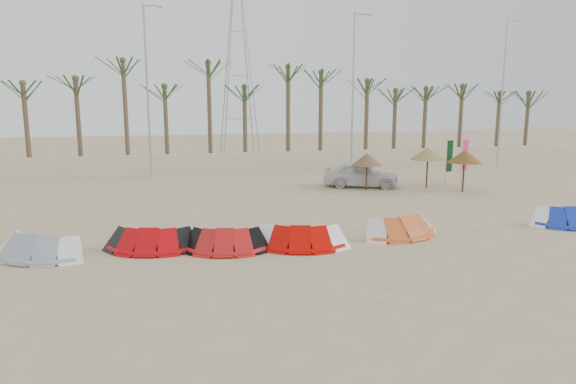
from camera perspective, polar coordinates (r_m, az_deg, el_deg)
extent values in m
plane|color=tan|center=(16.42, 4.86, -8.19)|extent=(120.00, 120.00, 0.00)
cube|color=beige|center=(37.38, -5.64, 3.36)|extent=(60.00, 0.30, 1.30)
cylinder|color=brown|center=(39.39, -26.79, 6.45)|extent=(0.32, 0.32, 6.50)
ellipsoid|color=#194719|center=(39.36, -27.18, 11.17)|extent=(4.00, 4.00, 2.40)
cylinder|color=brown|center=(38.33, -12.00, 7.26)|extent=(0.32, 0.32, 6.50)
ellipsoid|color=#194719|center=(38.30, -12.19, 12.12)|extent=(4.00, 4.00, 2.40)
cylinder|color=brown|center=(39.84, 2.65, 7.59)|extent=(0.32, 0.32, 6.50)
ellipsoid|color=#194719|center=(39.81, 2.69, 12.26)|extent=(4.00, 4.00, 2.40)
cylinder|color=brown|center=(43.65, 15.50, 7.47)|extent=(0.32, 0.32, 6.50)
ellipsoid|color=#194719|center=(43.62, 15.71, 11.74)|extent=(4.00, 4.00, 2.40)
cylinder|color=brown|center=(47.99, 23.98, 7.19)|extent=(0.32, 0.32, 6.50)
ellipsoid|color=#194719|center=(47.97, 24.27, 11.06)|extent=(4.00, 4.00, 2.40)
cylinder|color=#A5A8AD|center=(34.79, -15.34, 10.52)|extent=(0.14, 0.14, 11.00)
cylinder|color=#A5A8AD|center=(35.23, -14.93, 19.37)|extent=(1.00, 0.08, 0.08)
cube|color=#A5A8AD|center=(35.22, -14.06, 19.33)|extent=(0.35, 0.14, 0.10)
cylinder|color=#A5A8AD|center=(37.08, 7.22, 10.78)|extent=(0.14, 0.14, 11.00)
cylinder|color=#A5A8AD|center=(37.69, 8.17, 19.00)|extent=(1.00, 0.08, 0.08)
cube|color=#A5A8AD|center=(37.86, 8.91, 18.86)|extent=(0.35, 0.14, 0.10)
cylinder|color=#A5A8AD|center=(42.76, 22.71, 10.01)|extent=(0.14, 0.14, 11.00)
cylinder|color=#A5A8AD|center=(43.43, 23.79, 17.10)|extent=(1.00, 0.08, 0.08)
cube|color=#A5A8AD|center=(43.71, 24.34, 16.94)|extent=(0.35, 0.14, 0.10)
cylinder|color=#8C99A7|center=(18.95, -26.08, -6.37)|extent=(2.69, 1.70, 0.20)
cube|color=white|center=(18.74, -22.00, -5.76)|extent=(1.08, 1.25, 0.40)
cylinder|color=#BB040A|center=(18.48, -14.96, -6.05)|extent=(2.84, 0.90, 0.20)
cube|color=black|center=(18.63, -18.96, -5.66)|extent=(0.85, 1.21, 0.40)
cube|color=black|center=(18.53, -10.96, -5.36)|extent=(0.85, 1.21, 0.40)
cylinder|color=red|center=(17.88, -6.97, -6.32)|extent=(2.60, 0.74, 0.20)
cube|color=black|center=(17.86, -10.79, -5.96)|extent=(0.81, 1.20, 0.40)
cube|color=black|center=(18.09, -3.28, -5.57)|extent=(0.81, 1.20, 0.40)
cylinder|color=#C40600|center=(18.21, 1.37, -5.94)|extent=(2.93, 1.00, 0.20)
cube|color=white|center=(17.98, -2.89, -5.67)|extent=(0.88, 1.22, 0.40)
cube|color=white|center=(18.63, 5.31, -5.12)|extent=(0.88, 1.22, 0.40)
cylinder|color=#DA5D25|center=(20.14, 12.60, -4.58)|extent=(2.89, 1.13, 0.20)
cube|color=white|center=(19.66, 8.96, -4.38)|extent=(0.92, 1.23, 0.40)
cube|color=white|center=(20.80, 15.84, -3.83)|extent=(0.92, 1.23, 0.40)
cylinder|color=#1431B8|center=(24.12, 28.80, -3.16)|extent=(2.58, 1.00, 0.20)
cube|color=white|center=(23.39, 26.50, -2.98)|extent=(0.91, 1.23, 0.40)
cylinder|color=#4C331E|center=(29.70, 8.72, 2.16)|extent=(0.10, 0.10, 2.03)
cone|color=brown|center=(29.61, 8.77, 3.62)|extent=(1.75, 1.75, 0.70)
cylinder|color=#4C331E|center=(30.42, 18.93, 2.12)|extent=(0.10, 0.10, 2.25)
cone|color=brown|center=(30.32, 19.03, 3.75)|extent=(1.90, 1.90, 0.70)
cylinder|color=#4C331E|center=(31.25, 15.21, 2.54)|extent=(0.10, 0.10, 2.26)
cone|color=#A48A4C|center=(31.15, 15.28, 4.15)|extent=(2.12, 2.12, 0.70)
cylinder|color=#A5A8AD|center=(32.71, 18.78, 3.26)|extent=(0.04, 0.04, 2.91)
cube|color=#FB3281|center=(32.79, 19.14, 3.87)|extent=(0.41, 0.12, 1.89)
cylinder|color=#A5A8AD|center=(32.07, 17.17, 3.20)|extent=(0.04, 0.04, 2.89)
cube|color=#0A3412|center=(32.15, 17.54, 3.82)|extent=(0.42, 0.07, 1.88)
imported|color=silver|center=(30.74, 8.09, 1.96)|extent=(4.75, 3.23, 1.50)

